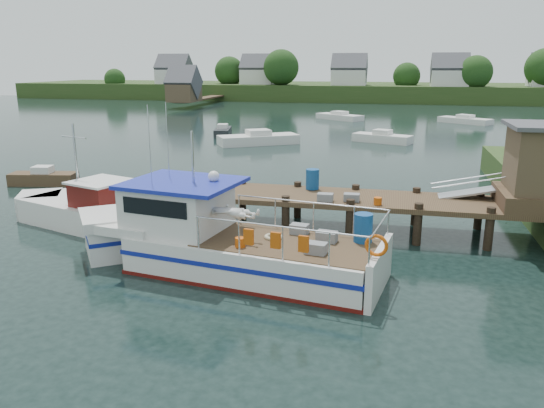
% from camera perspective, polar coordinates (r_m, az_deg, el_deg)
% --- Properties ---
extents(ground_plane, '(160.00, 160.00, 0.00)m').
position_cam_1_polar(ground_plane, '(22.09, 3.41, -2.44)').
color(ground_plane, black).
extents(far_shore, '(140.00, 42.55, 9.22)m').
position_cam_1_polar(far_shore, '(103.34, 11.35, 12.08)').
color(far_shore, '#2E451C').
rests_on(far_shore, ground).
extents(dock, '(16.60, 3.00, 4.78)m').
position_cam_1_polar(dock, '(21.48, 20.90, 2.28)').
color(dock, '#493622').
rests_on(dock, ground).
extents(lobster_boat, '(11.14, 4.63, 5.35)m').
position_cam_1_polar(lobster_boat, '(17.45, -6.05, -3.90)').
color(lobster_boat, silver).
rests_on(lobster_boat, ground).
extents(work_boat, '(8.01, 4.45, 4.24)m').
position_cam_1_polar(work_boat, '(23.29, -19.21, -0.63)').
color(work_boat, silver).
rests_on(work_boat, ground).
extents(moored_rowboat, '(3.77, 1.89, 1.05)m').
position_cam_1_polar(moored_rowboat, '(32.31, -23.37, 2.61)').
color(moored_rowboat, '#493622').
rests_on(moored_rowboat, ground).
extents(moored_far, '(5.96, 5.01, 1.00)m').
position_cam_1_polar(moored_far, '(64.76, 20.05, 8.47)').
color(moored_far, silver).
rests_on(moored_far, ground).
extents(moored_a, '(6.87, 5.49, 1.23)m').
position_cam_1_polar(moored_a, '(44.86, -1.47, 7.02)').
color(moored_a, silver).
rests_on(moored_a, ground).
extents(moored_b, '(5.27, 3.39, 1.10)m').
position_cam_1_polar(moored_b, '(46.88, 11.77, 6.99)').
color(moored_b, silver).
rests_on(moored_b, ground).
extents(moored_d, '(6.11, 5.22, 1.03)m').
position_cam_1_polar(moored_d, '(65.60, 7.27, 9.32)').
color(moored_d, silver).
rests_on(moored_d, ground).
extents(moored_e, '(2.14, 4.12, 1.08)m').
position_cam_1_polar(moored_e, '(50.70, -5.31, 7.80)').
color(moored_e, black).
rests_on(moored_e, ground).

